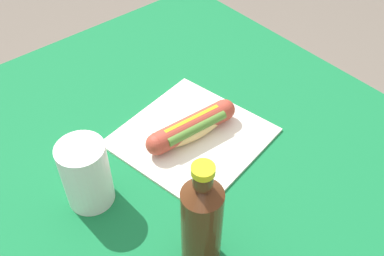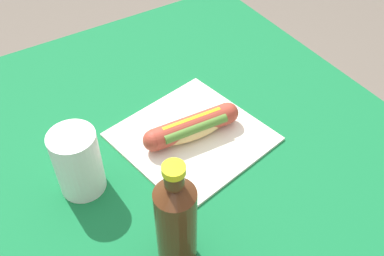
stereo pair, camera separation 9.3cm
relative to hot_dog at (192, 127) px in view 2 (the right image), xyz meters
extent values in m
cylinder|color=brown|center=(-0.34, -0.42, -0.44)|extent=(0.07, 0.07, 0.74)
cube|color=brown|center=(0.08, -0.04, -0.05)|extent=(0.99, 0.91, 0.03)
cube|color=#146B38|center=(0.08, -0.04, -0.04)|extent=(1.05, 0.97, 0.00)
cube|color=silver|center=(0.00, 0.00, -0.03)|extent=(0.33, 0.33, 0.01)
ellipsoid|color=#E5BC75|center=(0.00, 0.00, 0.00)|extent=(0.17, 0.07, 0.05)
cylinder|color=#A83D2D|center=(0.00, 0.00, 0.00)|extent=(0.18, 0.06, 0.05)
sphere|color=#A83D2D|center=(0.09, -0.01, 0.00)|extent=(0.05, 0.05, 0.05)
sphere|color=#A83D2D|center=(-0.09, 0.01, 0.00)|extent=(0.05, 0.05, 0.05)
cube|color=yellow|center=(0.00, 0.00, 0.02)|extent=(0.14, 0.02, 0.00)
cylinder|color=#4C7A2D|center=(0.00, 0.02, 0.01)|extent=(0.15, 0.03, 0.02)
cylinder|color=#4C2814|center=(0.17, 0.22, 0.05)|extent=(0.07, 0.07, 0.18)
cone|color=#4C2814|center=(0.17, 0.22, 0.15)|extent=(0.07, 0.07, 0.02)
cylinder|color=#4C2814|center=(0.17, 0.22, 0.18)|extent=(0.03, 0.03, 0.03)
cylinder|color=yellow|center=(0.17, 0.22, 0.20)|extent=(0.03, 0.03, 0.01)
cylinder|color=white|center=(0.25, 0.00, 0.04)|extent=(0.09, 0.09, 0.14)
camera|label=1|loc=(0.43, 0.51, 0.66)|focal=41.08mm
camera|label=2|loc=(0.35, 0.56, 0.66)|focal=41.08mm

